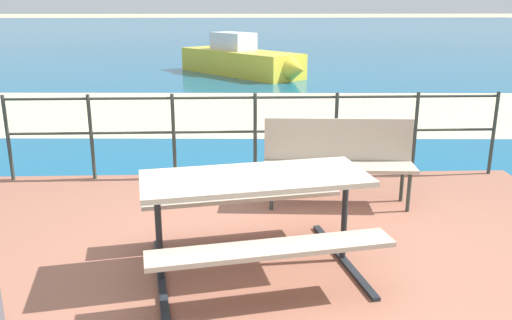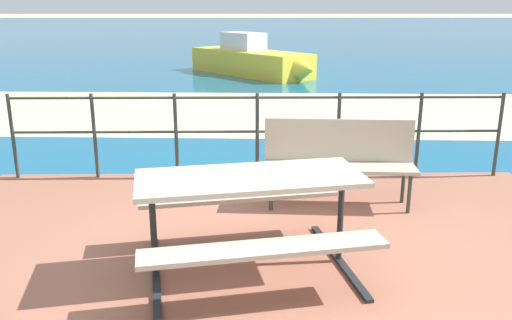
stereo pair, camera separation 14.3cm
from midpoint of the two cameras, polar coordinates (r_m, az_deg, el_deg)
ground_plane at (r=4.30m, az=1.67°, el=-12.95°), size 240.00×240.00×0.00m
patio_paving at (r=4.29m, az=1.67°, el=-12.60°), size 6.40×5.20×0.06m
sea_water at (r=43.80m, az=-0.61°, el=13.71°), size 90.00×90.00×0.01m
beach_strip at (r=10.84m, az=0.12°, el=5.26°), size 54.16×7.18×0.01m
picnic_table at (r=4.10m, az=0.36°, el=-4.37°), size 1.94×1.62×0.80m
park_bench at (r=5.60m, az=9.66°, el=0.49°), size 1.59×0.52×0.90m
railing_fence at (r=6.38m, az=0.78°, el=3.68°), size 5.94×0.04×1.04m
boat_mid at (r=16.58m, az=-0.25°, el=10.70°), size 3.89×4.44×1.26m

